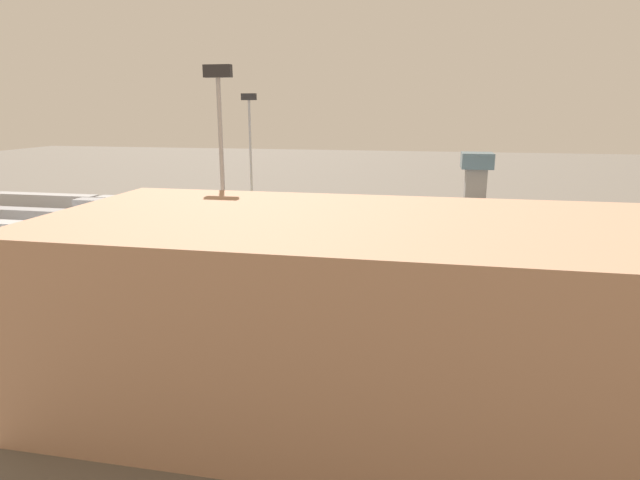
{
  "coord_description": "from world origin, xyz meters",
  "views": [
    {
      "loc": [
        -13.21,
        72.52,
        20.64
      ],
      "look_at": [
        0.87,
        1.39,
        2.5
      ],
      "focal_mm": 29.4,
      "sensor_mm": 36.0,
      "label": 1
    }
  ],
  "objects_px": {
    "train_on_track_0": "(329,214)",
    "train_on_track_7": "(280,270)",
    "train_on_track_2": "(269,220)",
    "light_mast_0": "(250,139)",
    "maintenance_shed": "(428,318)",
    "train_on_track_1": "(259,216)",
    "light_mast_1": "(221,156)",
    "train_on_track_3": "(225,228)",
    "train_on_track_5": "(213,244)",
    "train_on_track_8": "(262,278)",
    "control_tower": "(476,179)"
  },
  "relations": [
    {
      "from": "train_on_track_2",
      "to": "train_on_track_7",
      "type": "bearing_deg",
      "value": 109.41
    },
    {
      "from": "train_on_track_0",
      "to": "light_mast_0",
      "type": "xyz_separation_m",
      "value": [
        15.42,
        -2.13,
        13.2
      ]
    },
    {
      "from": "train_on_track_3",
      "to": "train_on_track_1",
      "type": "distance_m",
      "value": 10.3
    },
    {
      "from": "light_mast_0",
      "to": "light_mast_1",
      "type": "bearing_deg",
      "value": 105.06
    },
    {
      "from": "train_on_track_0",
      "to": "maintenance_shed",
      "type": "distance_m",
      "value": 61.14
    },
    {
      "from": "train_on_track_8",
      "to": "train_on_track_0",
      "type": "distance_m",
      "value": 40.01
    },
    {
      "from": "train_on_track_7",
      "to": "light_mast_1",
      "type": "height_order",
      "value": "light_mast_1"
    },
    {
      "from": "train_on_track_7",
      "to": "maintenance_shed",
      "type": "distance_m",
      "value": 29.37
    },
    {
      "from": "train_on_track_2",
      "to": "train_on_track_7",
      "type": "height_order",
      "value": "train_on_track_2"
    },
    {
      "from": "train_on_track_1",
      "to": "train_on_track_8",
      "type": "bearing_deg",
      "value": 108.11
    },
    {
      "from": "train_on_track_1",
      "to": "maintenance_shed",
      "type": "distance_m",
      "value": 61.04
    },
    {
      "from": "train_on_track_2",
      "to": "train_on_track_0",
      "type": "relative_size",
      "value": 0.51
    },
    {
      "from": "train_on_track_0",
      "to": "train_on_track_7",
      "type": "distance_m",
      "value": 35.0
    },
    {
      "from": "train_on_track_8",
      "to": "train_on_track_0",
      "type": "relative_size",
      "value": 0.69
    },
    {
      "from": "train_on_track_2",
      "to": "train_on_track_3",
      "type": "bearing_deg",
      "value": 40.91
    },
    {
      "from": "train_on_track_2",
      "to": "train_on_track_0",
      "type": "xyz_separation_m",
      "value": [
        -8.48,
        -10.0,
        -0.52
      ]
    },
    {
      "from": "train_on_track_1",
      "to": "maintenance_shed",
      "type": "xyz_separation_m",
      "value": [
        -29.13,
        53.43,
        4.64
      ]
    },
    {
      "from": "train_on_track_0",
      "to": "control_tower",
      "type": "distance_m",
      "value": 30.81
    },
    {
      "from": "train_on_track_5",
      "to": "maintenance_shed",
      "type": "relative_size",
      "value": 1.73
    },
    {
      "from": "train_on_track_3",
      "to": "control_tower",
      "type": "xyz_separation_m",
      "value": [
        -40.97,
        -29.42,
        5.21
      ]
    },
    {
      "from": "train_on_track_1",
      "to": "maintenance_shed",
      "type": "bearing_deg",
      "value": 118.6
    },
    {
      "from": "train_on_track_7",
      "to": "light_mast_0",
      "type": "height_order",
      "value": "light_mast_0"
    },
    {
      "from": "train_on_track_7",
      "to": "light_mast_0",
      "type": "relative_size",
      "value": 5.11
    },
    {
      "from": "train_on_track_8",
      "to": "light_mast_1",
      "type": "bearing_deg",
      "value": 37.46
    },
    {
      "from": "train_on_track_2",
      "to": "train_on_track_7",
      "type": "xyz_separation_m",
      "value": [
        -8.81,
        25.0,
        -0.59
      ]
    },
    {
      "from": "train_on_track_2",
      "to": "maintenance_shed",
      "type": "bearing_deg",
      "value": 118.09
    },
    {
      "from": "train_on_track_5",
      "to": "maintenance_shed",
      "type": "xyz_separation_m",
      "value": [
        -29.55,
        33.43,
        4.73
      ]
    },
    {
      "from": "train_on_track_1",
      "to": "light_mast_1",
      "type": "relative_size",
      "value": 0.4
    },
    {
      "from": "train_on_track_2",
      "to": "light_mast_1",
      "type": "height_order",
      "value": "light_mast_1"
    },
    {
      "from": "train_on_track_0",
      "to": "train_on_track_3",
      "type": "bearing_deg",
      "value": 46.46
    },
    {
      "from": "train_on_track_5",
      "to": "train_on_track_8",
      "type": "xyz_separation_m",
      "value": [
        -11.86,
        15.0,
        0.55
      ]
    },
    {
      "from": "train_on_track_3",
      "to": "light_mast_0",
      "type": "bearing_deg",
      "value": -86.1
    },
    {
      "from": "train_on_track_8",
      "to": "train_on_track_3",
      "type": "relative_size",
      "value": 1.06
    },
    {
      "from": "train_on_track_0",
      "to": "train_on_track_2",
      "type": "bearing_deg",
      "value": 49.69
    },
    {
      "from": "train_on_track_8",
      "to": "light_mast_0",
      "type": "height_order",
      "value": "light_mast_0"
    },
    {
      "from": "maintenance_shed",
      "to": "train_on_track_3",
      "type": "bearing_deg",
      "value": -53.95
    },
    {
      "from": "maintenance_shed",
      "to": "train_on_track_0",
      "type": "bearing_deg",
      "value": -73.45
    },
    {
      "from": "light_mast_0",
      "to": "light_mast_1",
      "type": "distance_m",
      "value": 46.11
    },
    {
      "from": "train_on_track_2",
      "to": "maintenance_shed",
      "type": "height_order",
      "value": "maintenance_shed"
    },
    {
      "from": "train_on_track_8",
      "to": "train_on_track_0",
      "type": "xyz_separation_m",
      "value": [
        -0.33,
        -40.0,
        -0.55
      ]
    },
    {
      "from": "train_on_track_1",
      "to": "control_tower",
      "type": "height_order",
      "value": "control_tower"
    },
    {
      "from": "train_on_track_5",
      "to": "light_mast_1",
      "type": "height_order",
      "value": "light_mast_1"
    },
    {
      "from": "train_on_track_5",
      "to": "control_tower",
      "type": "relative_size",
      "value": 7.29
    },
    {
      "from": "train_on_track_5",
      "to": "train_on_track_0",
      "type": "relative_size",
      "value": 0.65
    },
    {
      "from": "train_on_track_5",
      "to": "train_on_track_8",
      "type": "height_order",
      "value": "train_on_track_8"
    },
    {
      "from": "train_on_track_8",
      "to": "train_on_track_7",
      "type": "bearing_deg",
      "value": -97.45
    },
    {
      "from": "light_mast_1",
      "to": "train_on_track_5",
      "type": "bearing_deg",
      "value": -63.31
    },
    {
      "from": "train_on_track_8",
      "to": "train_on_track_3",
      "type": "xyz_separation_m",
      "value": [
        13.93,
        -25.0,
        -0.53
      ]
    },
    {
      "from": "train_on_track_0",
      "to": "train_on_track_1",
      "type": "height_order",
      "value": "train_on_track_1"
    },
    {
      "from": "train_on_track_0",
      "to": "train_on_track_7",
      "type": "bearing_deg",
      "value": 90.53
    }
  ]
}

